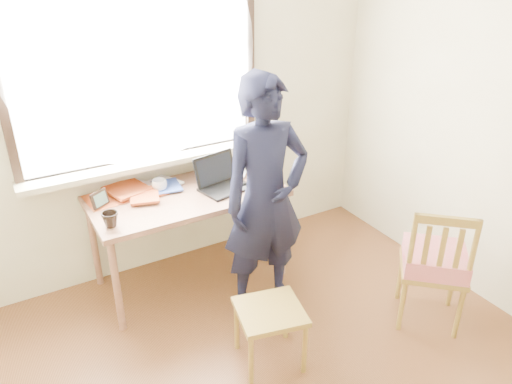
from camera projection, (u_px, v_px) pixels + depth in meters
room_shell at (308, 136)px, 2.12m from camera, size 3.52×4.02×2.61m
desk at (188, 203)px, 3.65m from camera, size 1.40×0.70×0.75m
laptop at (221, 180)px, 3.69m from camera, size 0.40×0.35×0.24m
mug_white at (159, 185)px, 3.64m from camera, size 0.15×0.15×0.09m
mug_dark at (110, 220)px, 3.17m from camera, size 0.11×0.11×0.10m
mouse at (243, 185)px, 3.71m from camera, size 0.09×0.06×0.03m
desk_clutter at (132, 192)px, 3.60m from camera, size 0.68×0.45×0.04m
book_a at (129, 194)px, 3.59m from camera, size 0.32×0.34×0.03m
book_b at (225, 171)px, 3.96m from camera, size 0.29×0.30×0.02m
picture_frame at (100, 200)px, 3.40m from camera, size 0.13×0.09×0.11m
work_chair at (270, 317)px, 3.02m from camera, size 0.46×0.45×0.40m
side_chair at (435, 261)px, 3.32m from camera, size 0.58×0.58×0.91m
person at (266, 199)px, 3.32m from camera, size 0.64×0.43×1.70m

